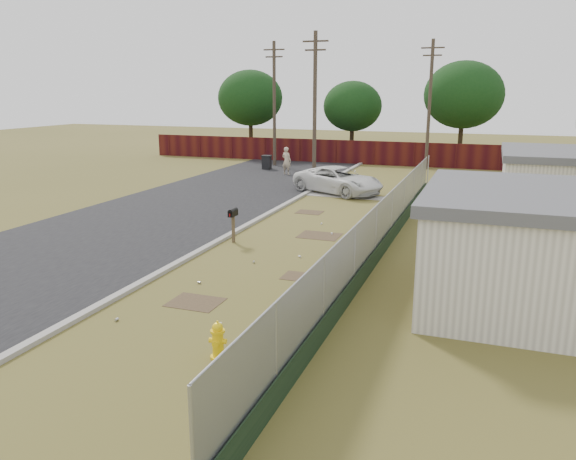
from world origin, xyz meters
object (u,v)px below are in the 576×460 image
at_px(pickup_truck, 338,180).
at_px(pedestrian, 287,161).
at_px(fire_hydrant, 218,341).
at_px(trash_bin, 267,162).
at_px(mailbox, 233,216).

relative_size(pickup_truck, pedestrian, 2.80).
relative_size(fire_hydrant, trash_bin, 0.86).
distance_m(pickup_truck, pedestrian, 7.53).
xyz_separation_m(fire_hydrant, mailbox, (-3.74, 8.66, 0.63)).
bearing_deg(pedestrian, trash_bin, -26.35).
distance_m(fire_hydrant, pedestrian, 26.80).
xyz_separation_m(mailbox, pickup_truck, (1.02, 11.42, -0.31)).
xyz_separation_m(fire_hydrant, pickup_truck, (-2.72, 20.08, 0.33)).
distance_m(mailbox, pickup_truck, 11.47).
bearing_deg(trash_bin, pickup_truck, -45.67).
bearing_deg(mailbox, pedestrian, 103.51).
bearing_deg(pickup_truck, fire_hydrant, -146.63).
distance_m(pedestrian, trash_bin, 3.02).
bearing_deg(trash_bin, fire_hydrant, -69.97).
xyz_separation_m(fire_hydrant, trash_bin, (-10.06, 27.60, 0.11)).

